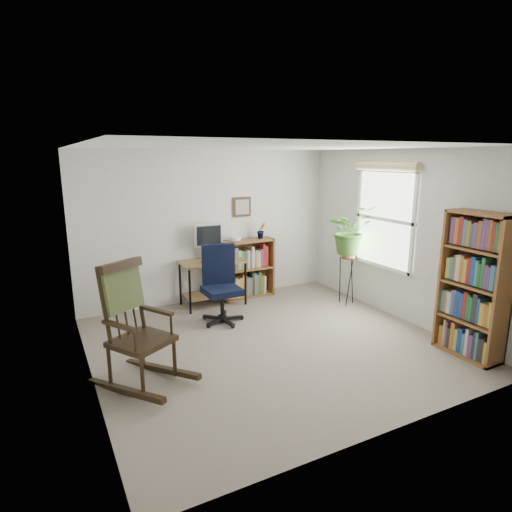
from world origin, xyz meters
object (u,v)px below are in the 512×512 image
rocking_chair (141,325)px  low_bookshelf (247,268)px  desk (213,283)px  tall_bookshelf (474,286)px  office_chair (222,285)px

rocking_chair → low_bookshelf: bearing=12.4°
desk → tall_bookshelf: 3.67m
low_bookshelf → tall_bookshelf: tall_bookshelf is taller
desk → rocking_chair: rocking_chair is taller
low_bookshelf → tall_bookshelf: 3.45m
low_bookshelf → rocking_chair: bearing=-136.9°
desk → office_chair: (-0.16, -0.75, 0.20)m
desk → low_bookshelf: (0.65, 0.12, 0.12)m
tall_bookshelf → desk: bearing=123.6°
office_chair → desk: bearing=89.3°
low_bookshelf → tall_bookshelf: (1.36, -3.15, 0.37)m
rocking_chair → low_bookshelf: 3.01m
desk → tall_bookshelf: size_ratio=0.58×
low_bookshelf → tall_bookshelf: bearing=-66.6°
low_bookshelf → office_chair: bearing=-133.0°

